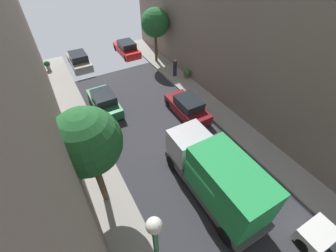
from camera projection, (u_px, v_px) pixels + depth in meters
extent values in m
plane|color=#2D2D33|center=(210.00, 192.00, 12.87)|extent=(32.00, 32.00, 0.00)
cube|color=gray|center=(128.00, 237.00, 10.99)|extent=(2.00, 44.00, 0.15)
cube|color=gray|center=(271.00, 158.00, 14.65)|extent=(2.00, 44.00, 0.15)
cube|color=#1E6638|center=(105.00, 103.00, 18.19)|extent=(1.76, 4.20, 0.76)
cube|color=#1E2328|center=(103.00, 97.00, 17.62)|extent=(1.56, 2.10, 0.64)
cylinder|color=black|center=(90.00, 99.00, 19.05)|extent=(0.22, 0.64, 0.64)
cylinder|color=black|center=(108.00, 94.00, 19.62)|extent=(0.22, 0.64, 0.64)
cylinder|color=black|center=(102.00, 120.00, 17.06)|extent=(0.22, 0.64, 0.64)
cylinder|color=black|center=(121.00, 113.00, 17.64)|extent=(0.22, 0.64, 0.64)
cube|color=gray|center=(80.00, 62.00, 23.46)|extent=(1.76, 4.20, 0.76)
cube|color=#1E2328|center=(78.00, 56.00, 22.89)|extent=(1.56, 2.10, 0.64)
cylinder|color=black|center=(69.00, 60.00, 24.32)|extent=(0.22, 0.64, 0.64)
cylinder|color=black|center=(84.00, 57.00, 24.89)|extent=(0.22, 0.64, 0.64)
cylinder|color=black|center=(76.00, 72.00, 22.34)|extent=(0.22, 0.64, 0.64)
cylinder|color=black|center=(92.00, 69.00, 22.91)|extent=(0.22, 0.64, 0.64)
cylinder|color=black|center=(303.00, 245.00, 10.48)|extent=(0.22, 0.64, 0.64)
cylinder|color=black|center=(323.00, 228.00, 11.06)|extent=(0.22, 0.64, 0.64)
cube|color=maroon|center=(187.00, 109.00, 17.65)|extent=(1.76, 4.20, 0.76)
cube|color=#1E2328|center=(189.00, 103.00, 17.08)|extent=(1.56, 2.10, 0.64)
cylinder|color=black|center=(169.00, 104.00, 18.51)|extent=(0.22, 0.64, 0.64)
cylinder|color=black|center=(185.00, 98.00, 19.08)|extent=(0.22, 0.64, 0.64)
cylinder|color=black|center=(190.00, 126.00, 16.53)|extent=(0.22, 0.64, 0.64)
cylinder|color=black|center=(207.00, 119.00, 17.10)|extent=(0.22, 0.64, 0.64)
cube|color=red|center=(127.00, 50.00, 25.63)|extent=(1.76, 4.20, 0.76)
cube|color=#1E2328|center=(127.00, 45.00, 25.06)|extent=(1.56, 2.10, 0.64)
cylinder|color=black|center=(116.00, 49.00, 26.49)|extent=(0.22, 0.64, 0.64)
cylinder|color=black|center=(128.00, 46.00, 27.06)|extent=(0.22, 0.64, 0.64)
cylinder|color=black|center=(126.00, 59.00, 24.51)|extent=(0.22, 0.64, 0.64)
cylinder|color=black|center=(139.00, 56.00, 25.08)|extent=(0.22, 0.64, 0.64)
cube|color=#4C4C51|center=(212.00, 185.00, 12.36)|extent=(2.20, 6.60, 0.50)
cube|color=#B7B7BC|center=(189.00, 144.00, 13.15)|extent=(2.10, 1.80, 1.70)
cube|color=green|center=(229.00, 184.00, 10.74)|extent=(2.24, 4.20, 2.40)
cylinder|color=black|center=(172.00, 163.00, 13.83)|extent=(0.30, 0.96, 0.96)
cylinder|color=black|center=(198.00, 151.00, 14.55)|extent=(0.30, 0.96, 0.96)
cylinder|color=black|center=(226.00, 236.00, 10.63)|extent=(0.30, 0.96, 0.96)
cylinder|color=black|center=(256.00, 216.00, 11.35)|extent=(0.30, 0.96, 0.96)
cylinder|color=#2D334C|center=(174.00, 72.00, 21.89)|extent=(0.18, 0.18, 0.82)
cylinder|color=#2D334C|center=(176.00, 72.00, 21.97)|extent=(0.18, 0.18, 0.82)
cylinder|color=#262626|center=(175.00, 65.00, 21.44)|extent=(0.36, 0.36, 0.64)
sphere|color=tan|center=(175.00, 61.00, 21.13)|extent=(0.24, 0.24, 0.24)
cylinder|color=brown|center=(100.00, 180.00, 11.35)|extent=(0.33, 0.33, 3.30)
sphere|color=#23602D|center=(87.00, 142.00, 9.46)|extent=(3.07, 3.07, 3.07)
cylinder|color=brown|center=(156.00, 48.00, 23.57)|extent=(0.29, 0.29, 2.94)
sphere|color=#23602D|center=(155.00, 23.00, 21.88)|extent=(2.73, 2.73, 2.73)
cylinder|color=brown|center=(186.00, 76.00, 21.83)|extent=(0.47, 0.47, 0.30)
sphere|color=#2D7233|center=(187.00, 73.00, 21.56)|extent=(0.64, 0.64, 0.64)
cylinder|color=#B2A899|center=(49.00, 68.00, 22.94)|extent=(0.36, 0.36, 0.43)
sphere|color=#23602D|center=(47.00, 64.00, 22.64)|extent=(0.56, 0.56, 0.56)
sphere|color=white|center=(154.00, 226.00, 5.62)|extent=(0.44, 0.44, 0.44)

